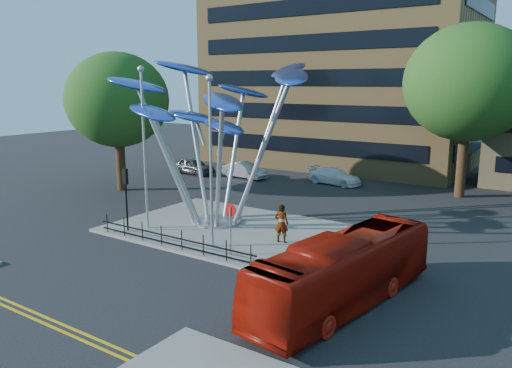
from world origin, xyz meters
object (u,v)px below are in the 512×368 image
Objects in this scene: tree_right at (468,83)px; pedestrian at (281,223)px; red_bus at (344,271)px; leaf_sculpture at (216,105)px; tree_left at (117,100)px; parked_car_mid at (245,170)px; traffic_light_island at (126,186)px; street_lamp_left at (144,134)px; no_entry_sign_island at (231,220)px; parked_car_left at (193,166)px; street_lamp_right at (211,147)px; parked_car_right at (334,176)px.

tree_right is 18.63m from pedestrian.
red_bus is (0.48, -21.23, -6.72)m from tree_right.
tree_left is at bearing 164.45° from leaf_sculpture.
leaf_sculpture is 15.54m from parked_car_mid.
street_lamp_left is at bearing 63.43° from traffic_light_island.
leaf_sculpture is at bearing 159.40° from red_bus.
street_lamp_left is at bearing 171.39° from no_entry_sign_island.
parked_car_left is (-8.94, 15.73, -1.89)m from traffic_light_island.
pedestrian is at bearing 44.23° from street_lamp_right.
no_entry_sign_island reaches higher than parked_car_mid.
no_entry_sign_island is at bearing -161.87° from parked_car_right.
pedestrian is (2.50, 2.43, -3.96)m from street_lamp_right.
pedestrian is (1.00, 2.92, -0.68)m from no_entry_sign_island.
parked_car_left is (-22.42, 17.46, -0.59)m from red_bus.
street_lamp_left reaches higher than street_lamp_right.
tree_right reaches higher than parked_car_left.
leaf_sculpture is 1.45× the size of street_lamp_left.
parked_car_mid is at bearing -74.88° from parked_car_left.
parked_car_mid is (5.06, 9.17, -6.11)m from tree_left.
street_lamp_right is at bearing -5.71° from street_lamp_left.
pedestrian is (7.50, 1.93, -4.22)m from street_lamp_left.
tree_left is at bearing -151.39° from tree_right.
street_lamp_left is at bearing -124.05° from tree_right.
leaf_sculpture reaches higher than traffic_light_island.
street_lamp_left is 4.47× the size of pedestrian.
no_entry_sign_island is (16.00, -7.48, -4.98)m from tree_left.
street_lamp_left is 1.95× the size of parked_car_right.
leaf_sculpture is 6.47× the size of pedestrian.
tree_left is at bearing 154.93° from no_entry_sign_island.
tree_right is at bearing 56.31° from traffic_light_island.
no_entry_sign_island is at bearing -8.61° from street_lamp_left.
tree_right is 18.68m from parked_car_mid.
pedestrian is 18.21m from parked_car_mid.
pedestrian is 0.46× the size of parked_car_left.
tree_right is 1.46× the size of street_lamp_right.
parked_car_left is at bearing -170.26° from tree_right.
tree_left is at bearing 145.62° from street_lamp_left.
no_entry_sign_island is at bearing -130.08° from parked_car_left.
tree_right is at bearing 68.46° from street_lamp_right.
no_entry_sign_island is at bearing 173.58° from red_bus.
parked_car_right is (7.51, 1.94, -0.03)m from parked_car_mid.
tree_left is 12.38m from leaf_sculpture.
tree_left reaches higher than traffic_light_island.
street_lamp_left is at bearing -142.83° from parked_car_left.
traffic_light_island is 0.76× the size of parked_car_right.
tree_left reaches higher than street_lamp_left.
street_lamp_left reaches higher than parked_car_left.
street_lamp_right is at bearing -132.01° from parked_car_left.
street_lamp_right reaches higher than parked_car_mid.
tree_right reaches higher than red_bus.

